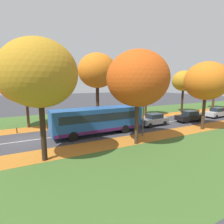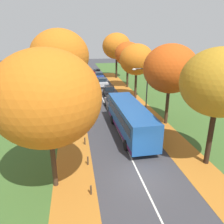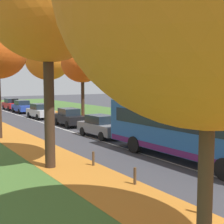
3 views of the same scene
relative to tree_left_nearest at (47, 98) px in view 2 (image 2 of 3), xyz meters
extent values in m
plane|color=#38383D|center=(5.82, -0.26, -6.01)|extent=(160.00, 160.00, 0.00)
cube|color=#3D6028|center=(-3.38, 19.74, -6.00)|extent=(12.00, 90.00, 0.01)
cube|color=#B26B23|center=(1.22, 13.74, -6.00)|extent=(2.80, 60.00, 0.00)
cube|color=#3D6028|center=(15.02, 19.74, -6.00)|extent=(12.00, 90.00, 0.01)
cube|color=#B26B23|center=(10.42, 13.74, -6.00)|extent=(2.80, 60.00, 0.00)
cube|color=silver|center=(5.82, 19.74, -6.01)|extent=(0.12, 80.00, 0.01)
cylinder|color=#422D1E|center=(0.00, 0.00, -4.19)|extent=(0.33, 0.33, 3.63)
ellipsoid|color=orange|center=(0.00, 0.00, 0.01)|extent=(6.37, 6.37, 5.73)
cylinder|color=#382619|center=(0.37, 9.60, -3.29)|extent=(0.49, 0.49, 5.44)
ellipsoid|color=orange|center=(0.37, 9.60, 1.54)|extent=(5.63, 5.63, 5.07)
cylinder|color=#382619|center=(0.19, 18.85, -3.71)|extent=(0.41, 0.41, 4.60)
ellipsoid|color=#C64C14|center=(0.19, 18.85, 0.22)|extent=(4.32, 4.32, 3.89)
cylinder|color=black|center=(0.62, 27.44, -3.73)|extent=(0.41, 0.41, 4.56)
ellipsoid|color=#B27F1E|center=(0.62, 27.44, 0.17)|extent=(4.31, 4.31, 3.88)
cylinder|color=#422D1E|center=(0.26, 37.78, -3.34)|extent=(0.48, 0.48, 5.34)
ellipsoid|color=#C64C14|center=(0.26, 37.78, 0.95)|extent=(4.30, 4.30, 3.87)
cylinder|color=black|center=(11.40, 0.71, -3.82)|extent=(0.39, 0.39, 4.38)
ellipsoid|color=#B27F1E|center=(11.40, 0.71, 0.37)|extent=(5.32, 5.32, 4.79)
cylinder|color=#422D1E|center=(11.54, 8.93, -4.01)|extent=(0.36, 0.36, 4.00)
ellipsoid|color=#C64C14|center=(11.54, 8.93, 0.12)|extent=(5.66, 5.66, 5.09)
cylinder|color=#422D1E|center=(10.90, 19.43, -3.97)|extent=(0.37, 0.37, 4.08)
ellipsoid|color=orange|center=(10.90, 19.43, -0.02)|extent=(5.09, 5.09, 4.58)
cylinder|color=#382619|center=(11.51, 27.30, -3.86)|extent=(0.39, 0.39, 4.31)
ellipsoid|color=#C64C14|center=(11.51, 27.30, 0.12)|extent=(4.85, 4.85, 4.36)
cylinder|color=black|center=(11.28, 36.98, -3.65)|extent=(0.42, 0.42, 4.71)
ellipsoid|color=orange|center=(11.28, 36.98, 1.06)|extent=(6.29, 6.29, 5.66)
cylinder|color=#4C3823|center=(2.25, -1.33, -5.69)|extent=(0.12, 0.12, 0.65)
cylinder|color=#4C3823|center=(2.28, 2.02, -5.65)|extent=(0.12, 0.12, 0.72)
cylinder|color=#4C3823|center=(2.24, 5.36, -5.66)|extent=(0.12, 0.12, 0.70)
cylinder|color=#4C3823|center=(2.24, 8.71, -5.65)|extent=(0.12, 0.12, 0.71)
cylinder|color=#47474C|center=(9.82, 10.97, -3.01)|extent=(0.14, 0.14, 6.00)
cylinder|color=#47474C|center=(9.02, 10.97, -0.11)|extent=(1.60, 0.10, 0.10)
ellipsoid|color=silver|center=(8.22, 10.97, -0.16)|extent=(0.44, 0.28, 0.20)
cube|color=#1E5199|center=(6.84, 6.96, -4.28)|extent=(2.69, 10.44, 2.50)
cube|color=#19232D|center=(6.94, 1.82, -3.93)|extent=(2.30, 0.14, 1.30)
cube|color=#19232D|center=(6.84, 6.96, -3.88)|extent=(2.71, 9.20, 0.80)
cube|color=#4C1951|center=(6.84, 6.96, -5.35)|extent=(2.70, 10.24, 0.32)
cylinder|color=black|center=(8.09, 3.76, -5.53)|extent=(0.32, 0.97, 0.96)
cylinder|color=black|center=(5.71, 3.72, -5.53)|extent=(0.32, 0.97, 0.96)
cylinder|color=black|center=(7.98, 9.84, -5.53)|extent=(0.32, 0.97, 0.96)
cylinder|color=black|center=(5.60, 9.80, -5.53)|extent=(0.32, 0.97, 0.96)
cube|color=slate|center=(6.60, 15.19, -5.34)|extent=(1.85, 4.26, 0.70)
cube|color=#19232D|center=(6.60, 15.34, -4.69)|extent=(1.52, 2.07, 0.60)
cylinder|color=black|center=(7.43, 13.92, -5.69)|extent=(0.24, 0.65, 0.64)
cylinder|color=black|center=(5.87, 13.86, -5.69)|extent=(0.24, 0.65, 0.64)
cylinder|color=black|center=(7.34, 16.52, -5.69)|extent=(0.24, 0.65, 0.64)
cylinder|color=black|center=(5.77, 16.46, -5.69)|extent=(0.24, 0.65, 0.64)
cube|color=black|center=(7.13, 21.61, -5.34)|extent=(1.90, 4.28, 0.70)
cube|color=#19232D|center=(7.13, 21.76, -4.69)|extent=(1.54, 2.08, 0.60)
cylinder|color=black|center=(7.84, 20.27, -5.69)|extent=(0.25, 0.65, 0.64)
cylinder|color=black|center=(6.28, 20.35, -5.69)|extent=(0.25, 0.65, 0.64)
cylinder|color=black|center=(7.97, 22.87, -5.69)|extent=(0.25, 0.65, 0.64)
cylinder|color=black|center=(6.41, 22.95, -5.69)|extent=(0.25, 0.65, 0.64)
cube|color=#B7BABF|center=(6.89, 28.63, -5.34)|extent=(1.81, 4.24, 0.70)
cube|color=#19232D|center=(6.88, 28.78, -4.69)|extent=(1.50, 2.05, 0.60)
cylinder|color=black|center=(7.70, 27.35, -5.69)|extent=(0.24, 0.65, 0.64)
cylinder|color=black|center=(6.14, 27.31, -5.69)|extent=(0.24, 0.65, 0.64)
cylinder|color=black|center=(7.63, 29.95, -5.69)|extent=(0.24, 0.65, 0.64)
cylinder|color=black|center=(6.07, 29.91, -5.69)|extent=(0.24, 0.65, 0.64)
cube|color=#233D9E|center=(7.11, 35.70, -5.34)|extent=(1.72, 4.21, 0.70)
cube|color=#19232D|center=(7.11, 35.85, -4.69)|extent=(1.45, 2.02, 0.60)
cylinder|color=black|center=(7.89, 34.40, -5.69)|extent=(0.22, 0.64, 0.64)
cylinder|color=black|center=(6.33, 34.39, -5.69)|extent=(0.22, 0.64, 0.64)
cylinder|color=black|center=(7.88, 37.00, -5.69)|extent=(0.22, 0.64, 0.64)
cylinder|color=black|center=(6.32, 37.00, -5.69)|extent=(0.22, 0.64, 0.64)
cube|color=#B21919|center=(7.14, 40.74, -5.34)|extent=(1.76, 4.23, 0.70)
cube|color=#19232D|center=(7.13, 40.89, -4.69)|extent=(1.48, 2.04, 0.60)
cylinder|color=black|center=(7.94, 39.45, -5.69)|extent=(0.23, 0.64, 0.64)
cylinder|color=black|center=(6.37, 39.43, -5.69)|extent=(0.23, 0.64, 0.64)
cylinder|color=black|center=(7.90, 42.05, -5.69)|extent=(0.23, 0.64, 0.64)
cylinder|color=black|center=(6.33, 42.03, -5.69)|extent=(0.23, 0.64, 0.64)
camera|label=1|loc=(24.72, -0.44, -0.30)|focal=28.00mm
camera|label=2|loc=(1.62, -12.58, 3.48)|focal=35.00mm
camera|label=3|loc=(-5.19, -4.30, -1.85)|focal=50.00mm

